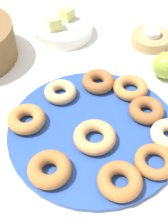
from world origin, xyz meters
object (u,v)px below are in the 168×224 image
at_px(donut_4, 60,92).
at_px(tealight, 152,33).
at_px(donut_8, 98,81).
at_px(apple, 167,66).
at_px(melon_chunk_left, 54,23).
at_px(donut_2, 26,119).
at_px(donut_9, 120,181).
at_px(fruit_bowl, 63,29).
at_px(donut_plate, 94,130).
at_px(donut_3, 50,169).
at_px(donut_5, 155,161).
at_px(donut_7, 95,137).
at_px(donut_1, 130,88).
at_px(melon_chunk_right, 67,13).
at_px(candle_holder, 151,39).

height_order(donut_4, tealight, tealight).
height_order(donut_8, apple, apple).
relative_size(melon_chunk_left, apple, 0.52).
distance_m(donut_2, donut_8, 0.20).
relative_size(donut_9, fruit_bowl, 0.48).
relative_size(donut_plate, apple, 5.49).
height_order(donut_3, melon_chunk_left, melon_chunk_left).
distance_m(donut_5, donut_8, 0.25).
xyz_separation_m(donut_7, apple, (0.29, 0.02, 0.01)).
xyz_separation_m(donut_2, donut_8, (0.20, -0.03, -0.00)).
bearing_deg(fruit_bowl, donut_7, -123.97).
xyz_separation_m(donut_1, melon_chunk_right, (0.10, 0.32, 0.03)).
bearing_deg(donut_7, tealight, 19.46).
height_order(donut_4, donut_8, donut_8).
bearing_deg(donut_8, melon_chunk_right, 61.81).
bearing_deg(apple, candle_holder, 51.30).
bearing_deg(tealight, donut_2, 179.39).
relative_size(candle_holder, apple, 1.66).
xyz_separation_m(donut_2, fruit_bowl, (0.31, 0.21, -0.01)).
distance_m(donut_plate, candle_holder, 0.38).
distance_m(donut_3, candle_holder, 0.52).
relative_size(donut_2, donut_7, 0.93).
bearing_deg(donut_8, donut_5, -111.40).
relative_size(donut_4, tealight, 1.51).
height_order(donut_1, donut_9, donut_9).
distance_m(donut_2, donut_9, 0.25).
height_order(donut_plate, melon_chunk_left, melon_chunk_left).
relative_size(tealight, fruit_bowl, 0.29).
distance_m(donut_1, donut_7, 0.18).
xyz_separation_m(donut_3, donut_7, (0.12, -0.01, -0.00)).
bearing_deg(donut_8, apple, -30.20).
xyz_separation_m(melon_chunk_left, melon_chunk_right, (0.06, 0.01, 0.00)).
bearing_deg(fruit_bowl, donut_3, -135.84).
bearing_deg(donut_1, donut_8, 118.65).
xyz_separation_m(donut_plate, donut_5, (0.02, -0.15, 0.02)).
bearing_deg(candle_holder, apple, -128.70).
bearing_deg(donut_plate, fruit_bowl, 56.95).
bearing_deg(donut_9, donut_1, 34.19).
distance_m(donut_2, donut_5, 0.29).
relative_size(donut_8, fruit_bowl, 0.45).
distance_m(donut_9, fruit_bowl, 0.54).
bearing_deg(apple, tealight, 51.30).
xyz_separation_m(donut_1, donut_4, (-0.13, 0.11, 0.00)).
relative_size(donut_8, candle_holder, 0.71).
bearing_deg(fruit_bowl, tealight, -56.18).
bearing_deg(donut_8, donut_4, 156.28).
distance_m(donut_3, donut_9, 0.13).
bearing_deg(donut_5, donut_8, 68.60).
distance_m(donut_4, donut_7, 0.16).
xyz_separation_m(tealight, apple, (-0.09, -0.12, -0.00)).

